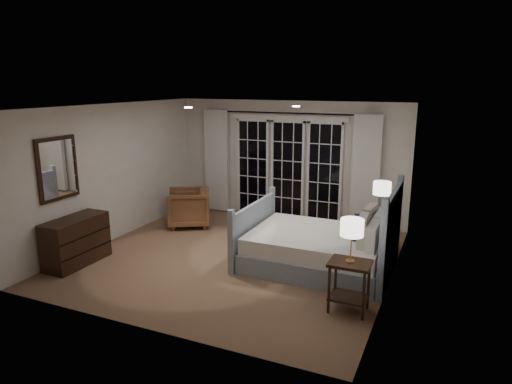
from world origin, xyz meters
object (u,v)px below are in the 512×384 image
at_px(bed, 321,247).
at_px(nightstand_left, 349,279).
at_px(lamp_left, 352,228).
at_px(lamp_right, 382,189).
at_px(nightstand_right, 379,227).
at_px(dresser, 76,241).
at_px(armchair, 189,208).

bearing_deg(bed, nightstand_left, -59.87).
bearing_deg(lamp_left, lamp_right, 89.95).
bearing_deg(nightstand_right, dresser, -149.56).
xyz_separation_m(nightstand_right, armchair, (-3.79, -0.11, -0.05)).
bearing_deg(lamp_left, nightstand_left, 90.00).
bearing_deg(nightstand_left, bed, 120.13).
height_order(lamp_left, dresser, lamp_left).
distance_m(nightstand_right, armchair, 3.79).
bearing_deg(armchair, dresser, -42.94).
bearing_deg(lamp_left, nightstand_right, 89.95).
relative_size(bed, lamp_left, 4.05).
relative_size(lamp_right, armchair, 0.70).
relative_size(nightstand_right, lamp_left, 1.16).
bearing_deg(bed, nightstand_right, 56.92).
bearing_deg(armchair, nightstand_right, 62.09).
height_order(nightstand_right, armchair, armchair).
bearing_deg(nightstand_left, nightstand_right, 89.95).
height_order(nightstand_left, lamp_left, lamp_left).
bearing_deg(dresser, nightstand_right, 30.44).
bearing_deg(nightstand_left, lamp_left, -90.00).
xyz_separation_m(lamp_left, armchair, (-3.78, 2.23, -0.74)).
bearing_deg(lamp_left, bed, 120.13).
height_order(lamp_right, armchair, lamp_right).
distance_m(bed, dresser, 3.93).
relative_size(nightstand_left, dresser, 0.62).
height_order(lamp_right, dresser, lamp_right).
distance_m(lamp_left, dresser, 4.43).
xyz_separation_m(nightstand_left, lamp_right, (0.00, 2.35, 0.67)).
distance_m(lamp_left, armchair, 4.46).
bearing_deg(nightstand_left, armchair, 149.49).
xyz_separation_m(nightstand_right, dresser, (-4.37, -2.56, -0.04)).
bearing_deg(bed, armchair, 162.07).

